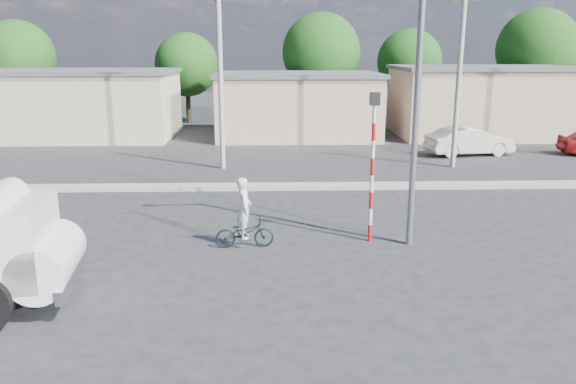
{
  "coord_description": "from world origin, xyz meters",
  "views": [
    {
      "loc": [
        0.32,
        -14.17,
        5.55
      ],
      "look_at": [
        0.8,
        2.35,
        1.3
      ],
      "focal_mm": 35.0,
      "sensor_mm": 36.0,
      "label": 1
    }
  ],
  "objects_px": {
    "traffic_pole": "(373,155)",
    "streetlight": "(413,70)",
    "car_cream": "(469,141)",
    "bicycle": "(245,233)",
    "cyclist": "(244,218)"
  },
  "relations": [
    {
      "from": "car_cream",
      "to": "streetlight",
      "type": "relative_size",
      "value": 0.51
    },
    {
      "from": "streetlight",
      "to": "cyclist",
      "type": "bearing_deg",
      "value": -178.53
    },
    {
      "from": "traffic_pole",
      "to": "streetlight",
      "type": "distance_m",
      "value": 2.56
    },
    {
      "from": "bicycle",
      "to": "cyclist",
      "type": "xyz_separation_m",
      "value": [
        0.0,
        0.0,
        0.44
      ]
    },
    {
      "from": "cyclist",
      "to": "streetlight",
      "type": "height_order",
      "value": "streetlight"
    },
    {
      "from": "car_cream",
      "to": "bicycle",
      "type": "bearing_deg",
      "value": 131.12
    },
    {
      "from": "traffic_pole",
      "to": "streetlight",
      "type": "relative_size",
      "value": 0.48
    },
    {
      "from": "cyclist",
      "to": "streetlight",
      "type": "xyz_separation_m",
      "value": [
        4.61,
        0.12,
        4.09
      ]
    },
    {
      "from": "car_cream",
      "to": "traffic_pole",
      "type": "bearing_deg",
      "value": 140.72
    },
    {
      "from": "cyclist",
      "to": "car_cream",
      "type": "bearing_deg",
      "value": -42.72
    },
    {
      "from": "bicycle",
      "to": "traffic_pole",
      "type": "distance_m",
      "value": 4.28
    },
    {
      "from": "traffic_pole",
      "to": "bicycle",
      "type": "bearing_deg",
      "value": -173.49
    },
    {
      "from": "bicycle",
      "to": "cyclist",
      "type": "height_order",
      "value": "cyclist"
    },
    {
      "from": "traffic_pole",
      "to": "streetlight",
      "type": "height_order",
      "value": "streetlight"
    },
    {
      "from": "bicycle",
      "to": "traffic_pole",
      "type": "bearing_deg",
      "value": -87.29
    }
  ]
}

